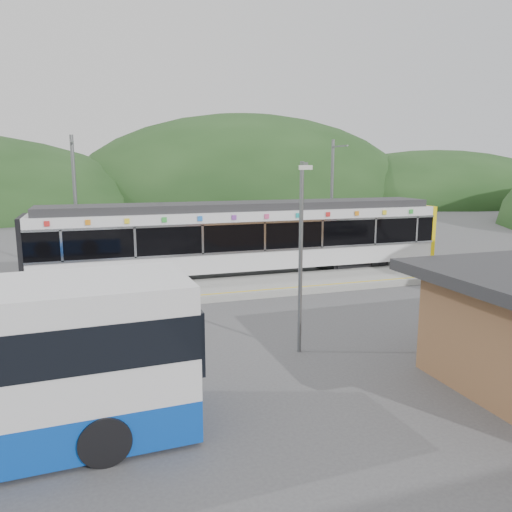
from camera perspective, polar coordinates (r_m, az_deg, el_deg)
name	(u,v)px	position (r m, az deg, el deg)	size (l,w,h in m)	color
ground	(269,310)	(19.45, 1.45, -6.22)	(120.00, 120.00, 0.00)	#4C4C4F
hills	(345,273)	(26.63, 10.12, -1.87)	(146.00, 149.00, 26.00)	#1E3D19
platform	(244,287)	(22.43, -1.43, -3.59)	(26.00, 3.20, 0.30)	#9E9E99
yellow_line	(253,291)	(21.19, -0.39, -3.98)	(26.00, 0.10, 0.01)	yellow
train	(246,236)	(24.88, -1.19, 2.27)	(20.44, 3.01, 3.74)	black
catenary_mast_west	(76,205)	(26.16, -19.92, 5.55)	(0.18, 1.80, 7.00)	slate
catenary_mast_east	(332,199)	(29.38, 8.68, 6.49)	(0.18, 1.80, 7.00)	slate
lamp_post	(302,241)	(14.38, 5.34, 1.67)	(0.40, 1.04, 5.64)	slate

